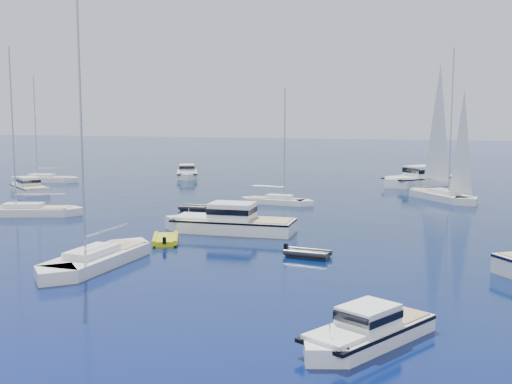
% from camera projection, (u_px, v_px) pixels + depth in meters
% --- Properties ---
extents(ground, '(400.00, 400.00, 0.00)m').
position_uv_depth(ground, '(97.00, 305.00, 29.66)').
color(ground, '#09135D').
rests_on(ground, ground).
extents(motor_cruiser_near, '(5.44, 7.55, 1.93)m').
position_uv_depth(motor_cruiser_near, '(365.00, 344.00, 24.61)').
color(motor_cruiser_near, white).
rests_on(motor_cruiser_near, ground).
extents(motor_cruiser_centre, '(11.09, 3.94, 2.87)m').
position_uv_depth(motor_cruiser_centre, '(229.00, 232.00, 47.93)').
color(motor_cruiser_centre, white).
rests_on(motor_cruiser_centre, ground).
extents(motor_cruiser_far_l, '(8.51, 7.45, 2.29)m').
position_uv_depth(motor_cruiser_far_l, '(29.00, 192.00, 72.06)').
color(motor_cruiser_far_l, silver).
rests_on(motor_cruiser_far_l, ground).
extents(motor_cruiser_distant, '(10.75, 11.53, 3.17)m').
position_uv_depth(motor_cruiser_distant, '(419.00, 186.00, 78.75)').
color(motor_cruiser_distant, white).
rests_on(motor_cruiser_distant, ground).
extents(motor_cruiser_horizon, '(6.27, 9.42, 2.38)m').
position_uv_depth(motor_cruiser_horizon, '(187.00, 178.00, 88.61)').
color(motor_cruiser_horizon, white).
rests_on(motor_cruiser_horizon, ground).
extents(sailboat_fore, '(3.23, 11.00, 16.03)m').
position_uv_depth(sailboat_fore, '(97.00, 265.00, 37.38)').
color(sailboat_fore, silver).
rests_on(sailboat_fore, ground).
extents(sailboat_mid_l, '(10.67, 5.82, 15.22)m').
position_uv_depth(sailboat_mid_l, '(28.00, 215.00, 55.78)').
color(sailboat_mid_l, silver).
rests_on(sailboat_mid_l, ground).
extents(sailboat_centre, '(8.22, 2.71, 11.88)m').
position_uv_depth(sailboat_centre, '(277.00, 204.00, 62.80)').
color(sailboat_centre, white).
rests_on(sailboat_centre, ground).
extents(sailboat_sails_r, '(9.03, 10.36, 16.10)m').
position_uv_depth(sailboat_sails_r, '(442.00, 200.00, 65.73)').
color(sailboat_sails_r, silver).
rests_on(sailboat_sails_r, ground).
extents(sailboat_far_l, '(10.13, 4.30, 14.45)m').
position_uv_depth(sailboat_far_l, '(45.00, 182.00, 83.18)').
color(sailboat_far_l, white).
rests_on(sailboat_far_l, ground).
extents(tender_yellow, '(3.54, 4.44, 0.95)m').
position_uv_depth(tender_yellow, '(165.00, 242.00, 44.08)').
color(tender_yellow, '#C7CD0C').
rests_on(tender_yellow, ground).
extents(tender_grey_near, '(3.11, 1.99, 0.95)m').
position_uv_depth(tender_grey_near, '(308.00, 257.00, 39.51)').
color(tender_grey_near, black).
rests_on(tender_grey_near, ground).
extents(tender_grey_far, '(3.96, 2.40, 0.95)m').
position_uv_depth(tender_grey_far, '(200.00, 210.00, 58.64)').
color(tender_grey_far, black).
rests_on(tender_grey_far, ground).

